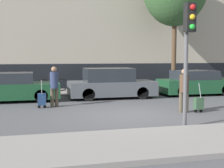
# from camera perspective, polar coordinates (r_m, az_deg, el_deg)

# --- Properties ---
(ground_plane) EXTENTS (80.00, 80.00, 0.00)m
(ground_plane) POSITION_cam_1_polar(r_m,az_deg,el_deg) (11.15, 3.47, -5.64)
(ground_plane) COLOR #4C4C4F
(sidewalk_near) EXTENTS (28.00, 2.50, 0.12)m
(sidewalk_near) POSITION_cam_1_polar(r_m,az_deg,el_deg) (7.74, 12.10, -10.13)
(sidewalk_near) COLOR gray
(sidewalk_near) RESTS_ON ground_plane
(sidewalk_far) EXTENTS (28.00, 3.00, 0.12)m
(sidewalk_far) POSITION_cam_1_polar(r_m,az_deg,el_deg) (17.86, -3.39, -1.39)
(sidewalk_far) COLOR gray
(sidewalk_far) RESTS_ON ground_plane
(building_facade) EXTENTS (28.00, 3.14, 11.58)m
(building_facade) POSITION_cam_1_polar(r_m,az_deg,el_deg) (21.75, -5.41, 14.88)
(building_facade) COLOR #A89E8C
(building_facade) RESTS_ON ground_plane
(parked_car_0) EXTENTS (4.50, 1.72, 1.33)m
(parked_car_0) POSITION_cam_1_polar(r_m,az_deg,el_deg) (15.04, -18.43, -0.68)
(parked_car_0) COLOR #194728
(parked_car_0) RESTS_ON ground_plane
(parked_car_1) EXTENTS (4.26, 1.78, 1.49)m
(parked_car_1) POSITION_cam_1_polar(r_m,az_deg,el_deg) (15.46, -0.22, -0.05)
(parked_car_1) COLOR #4C5156
(parked_car_1) RESTS_ON ground_plane
(parked_car_2) EXTENTS (4.04, 1.74, 1.32)m
(parked_car_2) POSITION_cam_1_polar(r_m,az_deg,el_deg) (17.36, 15.15, 0.13)
(parked_car_2) COLOR #194728
(parked_car_2) RESTS_ON ground_plane
(pedestrian_left) EXTENTS (0.34, 0.34, 1.66)m
(pedestrian_left) POSITION_cam_1_polar(r_m,az_deg,el_deg) (12.98, -10.53, -0.02)
(pedestrian_left) COLOR #4C4233
(pedestrian_left) RESTS_ON ground_plane
(trolley_left) EXTENTS (0.34, 0.29, 1.13)m
(trolley_left) POSITION_cam_1_polar(r_m,az_deg,el_deg) (12.83, -12.72, -2.76)
(trolley_left) COLOR navy
(trolley_left) RESTS_ON ground_plane
(pedestrian_right) EXTENTS (0.34, 0.34, 1.62)m
(pedestrian_right) POSITION_cam_1_polar(r_m,az_deg,el_deg) (11.77, 13.04, -0.69)
(pedestrian_right) COLOR #4C4233
(pedestrian_right) RESTS_ON ground_plane
(trolley_right) EXTENTS (0.34, 0.29, 1.09)m
(trolley_right) POSITION_cam_1_polar(r_m,az_deg,el_deg) (11.98, 15.54, -3.44)
(trolley_right) COLOR #335138
(trolley_right) RESTS_ON ground_plane
(traffic_light) EXTENTS (0.28, 0.47, 3.55)m
(traffic_light) POSITION_cam_1_polar(r_m,az_deg,el_deg) (9.14, 13.76, 7.86)
(traffic_light) COLOR #515154
(traffic_light) RESTS_ON ground_plane
(parked_bicycle) EXTENTS (1.77, 0.06, 0.96)m
(parked_bicycle) POSITION_cam_1_polar(r_m,az_deg,el_deg) (17.76, -10.86, -0.11)
(parked_bicycle) COLOR black
(parked_bicycle) RESTS_ON sidewalk_far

